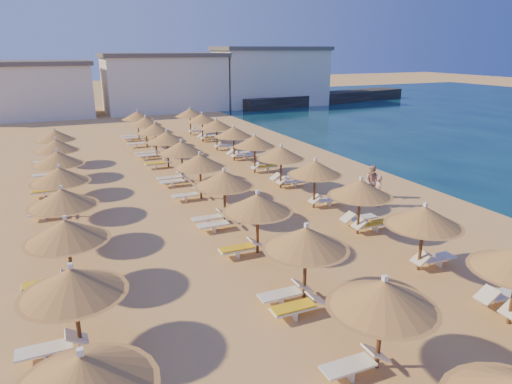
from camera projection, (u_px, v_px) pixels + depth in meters
name	position (u px, v px, depth m)	size (l,w,h in m)	color
ground	(323.00, 243.00, 19.30)	(220.00, 220.00, 0.00)	tan
jetty	(326.00, 98.00, 68.46)	(30.00, 4.00, 1.50)	black
hotel_blocks	(170.00, 82.00, 59.50)	(47.54, 8.61, 8.10)	white
parasol_row_east	(297.00, 161.00, 24.65)	(2.83, 44.55, 2.64)	brown
parasol_row_west	(211.00, 170.00, 22.77)	(2.83, 44.55, 2.64)	brown
parasol_row_inland	(61.00, 186.00, 20.09)	(2.83, 29.38, 2.64)	brown
loungers	(225.00, 203.00, 23.31)	(15.05, 42.29, 0.66)	white
beachgoer_b	(373.00, 182.00, 24.85)	(0.90, 0.70, 1.85)	tan
beachgoer_a	(378.00, 191.00, 23.58)	(0.60, 0.39, 1.65)	tan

